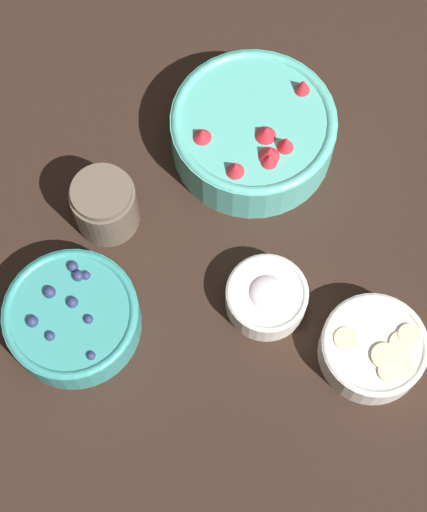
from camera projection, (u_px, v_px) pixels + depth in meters
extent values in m
plane|color=black|center=(172.00, 269.00, 1.13)|extent=(4.00, 4.00, 0.00)
cylinder|color=#56B7A8|center=(253.00, 133.00, 1.17)|extent=(0.22, 0.22, 0.07)
torus|color=#56B7A8|center=(254.00, 122.00, 1.14)|extent=(0.22, 0.22, 0.02)
cylinder|color=red|center=(253.00, 126.00, 1.15)|extent=(0.18, 0.18, 0.02)
cone|color=red|center=(269.00, 153.00, 1.10)|extent=(0.04, 0.04, 0.03)
cone|color=red|center=(266.00, 133.00, 1.12)|extent=(0.03, 0.03, 0.02)
cone|color=red|center=(286.00, 143.00, 1.11)|extent=(0.03, 0.03, 0.03)
cone|color=red|center=(303.00, 86.00, 1.14)|extent=(0.03, 0.03, 0.03)
cone|color=red|center=(235.00, 168.00, 1.10)|extent=(0.03, 0.03, 0.03)
cone|color=red|center=(202.00, 135.00, 1.12)|extent=(0.03, 0.03, 0.02)
cone|color=red|center=(269.00, 160.00, 1.10)|extent=(0.04, 0.04, 0.02)
cylinder|color=teal|center=(73.00, 319.00, 1.08)|extent=(0.17, 0.17, 0.05)
torus|color=teal|center=(70.00, 313.00, 1.06)|extent=(0.17, 0.17, 0.01)
cylinder|color=navy|center=(71.00, 315.00, 1.06)|extent=(0.14, 0.14, 0.02)
sphere|color=navy|center=(50.00, 336.00, 1.04)|extent=(0.01, 0.01, 0.01)
sphere|color=navy|center=(72.00, 302.00, 1.06)|extent=(0.01, 0.01, 0.01)
sphere|color=navy|center=(91.00, 356.00, 1.03)|extent=(0.01, 0.01, 0.01)
sphere|color=navy|center=(78.00, 276.00, 1.07)|extent=(0.01, 0.01, 0.01)
sphere|color=navy|center=(86.00, 276.00, 1.07)|extent=(0.01, 0.01, 0.01)
sphere|color=navy|center=(49.00, 292.00, 1.06)|extent=(0.02, 0.02, 0.02)
sphere|color=navy|center=(73.00, 267.00, 1.08)|extent=(0.01, 0.01, 0.01)
sphere|color=navy|center=(32.00, 321.00, 1.05)|extent=(0.02, 0.02, 0.02)
sphere|color=navy|center=(89.00, 320.00, 1.05)|extent=(0.01, 0.01, 0.01)
cylinder|color=silver|center=(372.00, 349.00, 1.07)|extent=(0.13, 0.13, 0.05)
torus|color=silver|center=(375.00, 345.00, 1.05)|extent=(0.13, 0.13, 0.01)
cylinder|color=beige|center=(374.00, 346.00, 1.05)|extent=(0.11, 0.11, 0.01)
cylinder|color=beige|center=(399.00, 352.00, 1.04)|extent=(0.03, 0.03, 0.00)
cylinder|color=beige|center=(346.00, 339.00, 1.05)|extent=(0.03, 0.03, 0.00)
cylinder|color=beige|center=(409.00, 335.00, 1.05)|extent=(0.03, 0.03, 0.01)
cylinder|color=beige|center=(388.00, 372.00, 1.03)|extent=(0.03, 0.03, 0.01)
cylinder|color=beige|center=(402.00, 344.00, 1.05)|extent=(0.03, 0.03, 0.01)
cylinder|color=beige|center=(384.00, 356.00, 1.04)|extent=(0.03, 0.03, 0.01)
cylinder|color=beige|center=(404.00, 367.00, 1.04)|extent=(0.03, 0.03, 0.01)
cylinder|color=beige|center=(393.00, 374.00, 1.03)|extent=(0.02, 0.02, 0.00)
cylinder|color=silver|center=(266.00, 298.00, 1.09)|extent=(0.11, 0.11, 0.04)
torus|color=silver|center=(267.00, 293.00, 1.08)|extent=(0.11, 0.11, 0.01)
cylinder|color=white|center=(267.00, 295.00, 1.08)|extent=(0.08, 0.08, 0.01)
ellipsoid|color=white|center=(267.00, 293.00, 1.08)|extent=(0.05, 0.05, 0.02)
cylinder|color=brown|center=(105.00, 206.00, 1.12)|extent=(0.09, 0.09, 0.08)
cylinder|color=#472819|center=(106.00, 208.00, 1.13)|extent=(0.07, 0.07, 0.06)
cylinder|color=brown|center=(101.00, 192.00, 1.08)|extent=(0.08, 0.08, 0.01)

